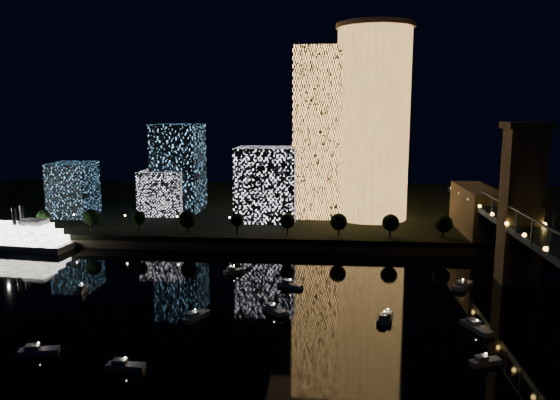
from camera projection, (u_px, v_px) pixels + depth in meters
The scene contains 9 objects.
ground at pixel (302, 341), 128.30m from camera, with size 520.00×520.00×0.00m, color black.
far_bank at pixel (317, 208), 285.06m from camera, with size 420.00×160.00×5.00m, color black.
seawall at pixel (312, 248), 208.61m from camera, with size 420.00×6.00×3.00m, color #6B5E4C.
tower_cylindrical at pixel (373, 123), 241.26m from camera, with size 34.00×34.00×85.20m.
tower_rectangular at pixel (320, 133), 248.37m from camera, with size 23.88×23.88×75.97m, color #FFAD51.
midrise_blocks at pixel (189, 179), 253.18m from camera, with size 111.43×42.57×41.81m.
motorboats at pixel (296, 313), 143.63m from camera, with size 119.38×73.35×2.78m.
esplanade_trees at pixel (257, 220), 214.93m from camera, with size 166.19×6.94×8.97m.
street_lamps at pixel (230, 220), 222.12m from camera, with size 132.70×0.70×5.65m.
Camera 1 is at (5.69, -121.02, 53.93)m, focal length 35.00 mm.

